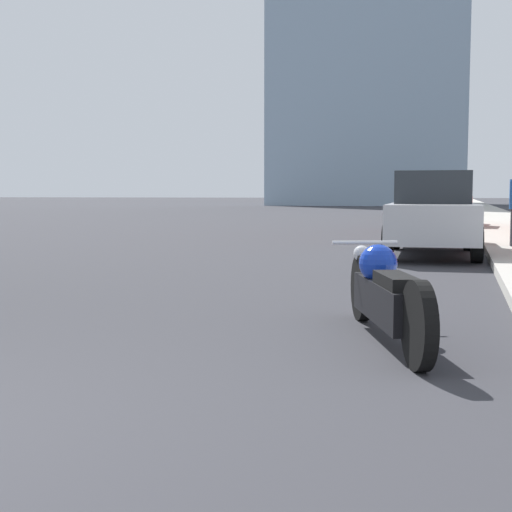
{
  "coord_description": "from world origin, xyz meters",
  "views": [
    {
      "loc": [
        3.18,
        -2.33,
        1.23
      ],
      "look_at": [
        1.19,
        4.72,
        0.58
      ],
      "focal_mm": 50.0,
      "sensor_mm": 36.0,
      "label": 1
    }
  ],
  "objects": [
    {
      "name": "sidewalk",
      "position": [
        5.0,
        40.0,
        0.07
      ],
      "size": [
        2.5,
        240.0,
        0.15
      ],
      "color": "#B2ADA3",
      "rests_on": "ground_plane"
    },
    {
      "name": "parked_car_silver",
      "position": [
        2.71,
        12.24,
        0.83
      ],
      "size": [
        1.88,
        4.65,
        1.65
      ],
      "rotation": [
        0.0,
        0.0,
        0.03
      ],
      "color": "#BCBCC1",
      "rests_on": "ground_plane"
    },
    {
      "name": "motorcycle",
      "position": [
        2.61,
        3.64,
        0.39
      ],
      "size": [
        1.05,
        2.51,
        0.79
      ],
      "rotation": [
        0.0,
        0.0,
        0.33
      ],
      "color": "black",
      "rests_on": "ground_plane"
    },
    {
      "name": "parked_car_yellow",
      "position": [
        2.57,
        35.43,
        0.88
      ],
      "size": [
        2.06,
        3.99,
        1.81
      ],
      "rotation": [
        0.0,
        0.0,
        -0.06
      ],
      "color": "gold",
      "rests_on": "ground_plane"
    },
    {
      "name": "parked_car_red",
      "position": [
        2.71,
        22.77,
        0.91
      ],
      "size": [
        2.06,
        4.29,
        1.85
      ],
      "rotation": [
        0.0,
        0.0,
        -0.09
      ],
      "color": "red",
      "rests_on": "ground_plane"
    }
  ]
}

